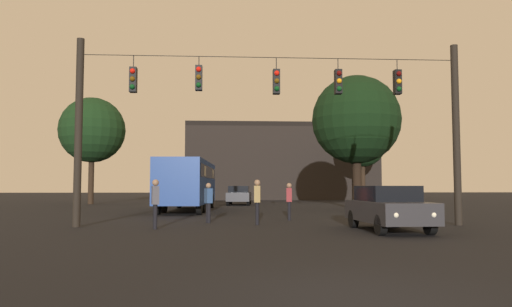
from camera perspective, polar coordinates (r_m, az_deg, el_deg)
ground_plane at (r=31.29m, az=-0.29°, el=-6.58°), size 168.00×168.00×0.00m
overhead_signal_span at (r=18.78m, az=1.78°, el=4.39°), size 14.76×0.44×7.07m
city_bus at (r=30.46m, az=-7.87°, el=-3.11°), size 3.01×11.10×3.00m
car_near_right at (r=17.23m, az=15.11°, el=-6.06°), size 1.96×4.39×1.52m
car_far_left at (r=39.58m, az=-1.98°, el=-4.84°), size 2.16×4.45×1.52m
pedestrian_crossing_left at (r=17.72m, az=-11.63°, el=-5.40°), size 0.32×0.41×1.75m
pedestrian_crossing_center at (r=21.87m, az=3.88°, el=-5.33°), size 0.28×0.39×1.65m
pedestrian_crossing_right at (r=19.28m, az=0.15°, el=-5.31°), size 0.27×0.38×1.76m
pedestrian_near_bus at (r=20.35m, az=-5.56°, el=-5.45°), size 0.36×0.42×1.64m
corner_building at (r=58.47m, az=2.65°, el=-1.12°), size 21.27×11.57×8.50m
tree_left_silhouette at (r=31.99m, az=11.58°, el=3.84°), size 5.64×5.64×8.57m
tree_behind_building at (r=43.55m, az=-18.52°, el=2.58°), size 5.48×5.48×8.97m
tree_right_far at (r=49.01m, az=12.28°, el=1.04°), size 4.46×4.46×7.84m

